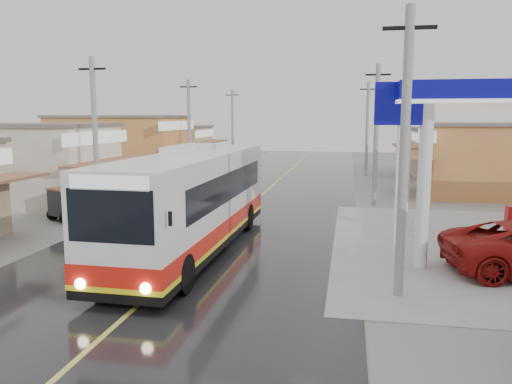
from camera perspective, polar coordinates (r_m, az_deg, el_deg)
ground at (r=16.03m, az=-10.28°, el=-10.00°), size 120.00×120.00×0.00m
road at (r=30.12m, az=-0.14°, el=-1.09°), size 12.00×90.00×0.02m
centre_line at (r=30.12m, az=-0.14°, el=-1.07°), size 0.15×90.00×0.01m
shopfronts_left at (r=37.46m, az=-19.17°, el=0.32°), size 11.00×44.00×5.20m
utility_poles_left at (r=33.06m, az=-11.82°, el=-0.43°), size 1.60×50.00×8.00m
utility_poles_right at (r=29.65m, az=13.28°, el=-1.50°), size 1.60×36.00×8.00m
coach_bus at (r=18.89m, az=-7.13°, el=-1.03°), size 3.10×12.93×4.02m
second_bus at (r=29.25m, az=-10.05°, el=1.41°), size 2.53×8.36×2.75m
cyclist at (r=22.38m, az=-12.99°, el=-2.84°), size 0.82×2.08×2.20m
tricycle_near at (r=26.42m, az=-20.29°, el=-0.94°), size 2.09×2.52×1.65m
tyre_stack at (r=23.56m, az=-18.91°, el=-3.77°), size 0.85×0.85×0.43m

